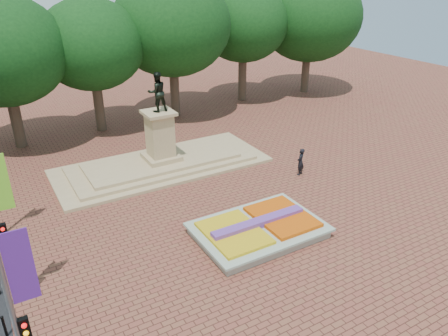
{
  "coord_description": "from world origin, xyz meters",
  "views": [
    {
      "loc": [
        -9.77,
        -17.07,
        12.45
      ],
      "look_at": [
        1.17,
        1.72,
        2.2
      ],
      "focal_mm": 35.0,
      "sensor_mm": 36.0,
      "label": 1
    }
  ],
  "objects": [
    {
      "name": "monument",
      "position": [
        0.0,
        8.0,
        0.88
      ],
      "size": [
        14.0,
        6.0,
        6.4
      ],
      "color": "tan",
      "rests_on": "ground"
    },
    {
      "name": "pedestrian",
      "position": [
        7.27,
        2.45,
        0.9
      ],
      "size": [
        0.78,
        0.72,
        1.79
      ],
      "primitive_type": "imported",
      "rotation": [
        0.0,
        0.0,
        3.73
      ],
      "color": "black",
      "rests_on": "ground"
    },
    {
      "name": "ground",
      "position": [
        0.0,
        0.0,
        0.0
      ],
      "size": [
        90.0,
        90.0,
        0.0
      ],
      "primitive_type": "plane",
      "color": "brown",
      "rests_on": "ground"
    },
    {
      "name": "tree_row_back",
      "position": [
        2.33,
        18.0,
        6.67
      ],
      "size": [
        44.8,
        8.8,
        10.43
      ],
      "color": "#3D2A21",
      "rests_on": "ground"
    },
    {
      "name": "flower_bed",
      "position": [
        1.03,
        -2.0,
        0.38
      ],
      "size": [
        6.3,
        4.3,
        0.91
      ],
      "color": "gray",
      "rests_on": "ground"
    },
    {
      "name": "bollard_row",
      "position": [
        -10.7,
        -1.5,
        0.53
      ],
      "size": [
        0.12,
        13.12,
        0.98
      ],
      "color": "black",
      "rests_on": "ground"
    }
  ]
}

